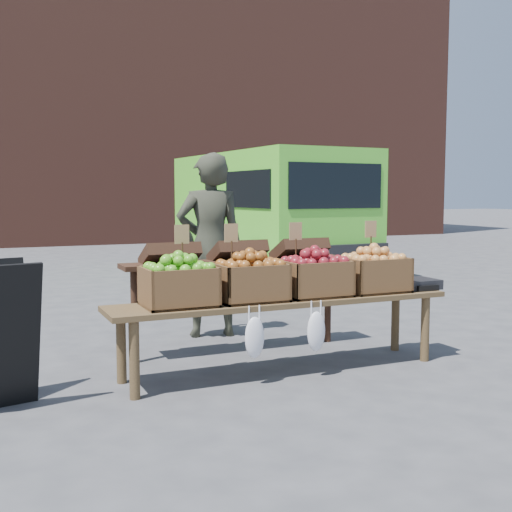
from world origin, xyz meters
name	(u,v)px	position (x,y,z in m)	size (l,w,h in m)	color
ground	(348,370)	(0.00, 0.00, 0.00)	(80.00, 80.00, 0.00)	#49494C
brick_building	(64,64)	(0.00, 15.00, 5.00)	(24.00, 4.00, 10.00)	brown
delivery_van	(267,213)	(2.20, 6.16, 1.03)	(2.10, 4.58, 2.05)	#5DD832
vendor	(210,246)	(-0.55, 1.58, 0.87)	(0.64, 0.42, 1.75)	#313426
back_table	(238,292)	(-0.55, 0.90, 0.52)	(2.10, 0.44, 1.04)	#311C12
display_bench	(283,335)	(-0.48, 0.18, 0.28)	(2.70, 0.56, 0.57)	brown
crate_golden_apples	(179,287)	(-1.30, 0.18, 0.71)	(0.50, 0.40, 0.28)	#4DA01C
crate_russet_pears	(250,282)	(-0.75, 0.18, 0.71)	(0.50, 0.40, 0.28)	#9B5E22
crate_red_apples	(314,278)	(-0.20, 0.18, 0.71)	(0.50, 0.40, 0.28)	maroon
crate_green_apples	(373,275)	(0.35, 0.18, 0.71)	(0.50, 0.40, 0.28)	gold
weighing_scale	(415,284)	(0.77, 0.18, 0.61)	(0.34, 0.30, 0.08)	black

